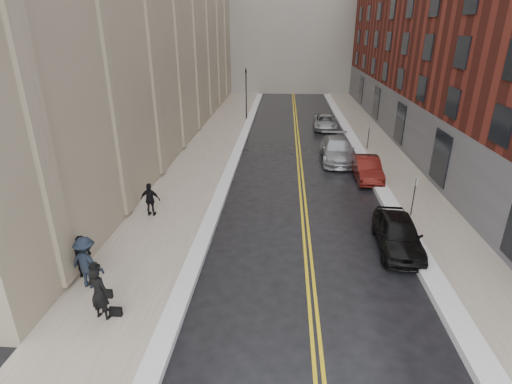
# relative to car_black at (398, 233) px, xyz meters

# --- Properties ---
(ground) EXTENTS (160.00, 160.00, 0.00)m
(ground) POSITION_rel_car_black_xyz_m (-6.39, -4.83, -0.75)
(ground) COLOR black
(ground) RESTS_ON ground
(sidewalk_left) EXTENTS (4.00, 64.00, 0.15)m
(sidewalk_left) POSITION_rel_car_black_xyz_m (-10.89, 11.17, -0.67)
(sidewalk_left) COLOR gray
(sidewalk_left) RESTS_ON ground
(sidewalk_right) EXTENTS (3.00, 64.00, 0.15)m
(sidewalk_right) POSITION_rel_car_black_xyz_m (2.61, 11.17, -0.67)
(sidewalk_right) COLOR gray
(sidewalk_right) RESTS_ON ground
(lane_stripe_a) EXTENTS (0.12, 64.00, 0.01)m
(lane_stripe_a) POSITION_rel_car_black_xyz_m (-4.01, 11.17, -0.75)
(lane_stripe_a) COLOR gold
(lane_stripe_a) RESTS_ON ground
(lane_stripe_b) EXTENTS (0.12, 64.00, 0.01)m
(lane_stripe_b) POSITION_rel_car_black_xyz_m (-3.77, 11.17, -0.75)
(lane_stripe_b) COLOR gold
(lane_stripe_b) RESTS_ON ground
(snow_ridge_left) EXTENTS (0.70, 60.80, 0.26)m
(snow_ridge_left) POSITION_rel_car_black_xyz_m (-8.59, 11.17, -0.62)
(snow_ridge_left) COLOR white
(snow_ridge_left) RESTS_ON ground
(snow_ridge_right) EXTENTS (0.85, 60.80, 0.30)m
(snow_ridge_right) POSITION_rel_car_black_xyz_m (0.76, 11.17, -0.60)
(snow_ridge_right) COLOR white
(snow_ridge_right) RESTS_ON ground
(building_right) EXTENTS (14.00, 50.00, 18.00)m
(building_right) POSITION_rel_car_black_xyz_m (11.11, 18.17, 8.25)
(building_right) COLOR maroon
(building_right) RESTS_ON ground
(traffic_signal) EXTENTS (0.18, 0.15, 5.20)m
(traffic_signal) POSITION_rel_car_black_xyz_m (-8.99, 25.17, 2.33)
(traffic_signal) COLOR black
(traffic_signal) RESTS_ON ground
(parking_sign_near) EXTENTS (0.06, 0.35, 2.23)m
(parking_sign_near) POSITION_rel_car_black_xyz_m (1.51, 3.17, 0.61)
(parking_sign_near) COLOR black
(parking_sign_near) RESTS_ON ground
(parking_sign_far) EXTENTS (0.06, 0.35, 2.23)m
(parking_sign_far) POSITION_rel_car_black_xyz_m (1.51, 15.17, 0.61)
(parking_sign_far) COLOR black
(parking_sign_far) RESTS_ON ground
(car_black) EXTENTS (2.00, 4.49, 1.50)m
(car_black) POSITION_rel_car_black_xyz_m (0.00, 0.00, 0.00)
(car_black) COLOR black
(car_black) RESTS_ON ground
(car_maroon) EXTENTS (1.51, 4.29, 1.41)m
(car_maroon) POSITION_rel_car_black_xyz_m (0.26, 8.73, -0.04)
(car_maroon) COLOR #4C110D
(car_maroon) RESTS_ON ground
(car_silver_near) EXTENTS (2.37, 5.57, 1.60)m
(car_silver_near) POSITION_rel_car_black_xyz_m (-1.19, 12.42, 0.05)
(car_silver_near) COLOR #96999D
(car_silver_near) RESTS_ON ground
(car_silver_far) EXTENTS (2.32, 4.68, 1.27)m
(car_silver_far) POSITION_rel_car_black_xyz_m (-1.19, 22.21, -0.11)
(car_silver_far) COLOR #979B9F
(car_silver_far) RESTS_ON ground
(pedestrian_main) EXTENTS (0.81, 0.63, 1.96)m
(pedestrian_main) POSITION_rel_car_black_xyz_m (-10.88, -5.46, 0.38)
(pedestrian_main) COLOR black
(pedestrian_main) RESTS_ON sidewalk_left
(pedestrian_a) EXTENTS (0.92, 0.76, 1.71)m
(pedestrian_a) POSITION_rel_car_black_xyz_m (-12.59, -3.14, 0.25)
(pedestrian_a) COLOR black
(pedestrian_a) RESTS_ON sidewalk_left
(pedestrian_b) EXTENTS (1.45, 1.06, 2.02)m
(pedestrian_b) POSITION_rel_car_black_xyz_m (-12.07, -3.81, 0.41)
(pedestrian_b) COLOR black
(pedestrian_b) RESTS_ON sidewalk_left
(pedestrian_c) EXTENTS (1.03, 0.47, 1.73)m
(pedestrian_c) POSITION_rel_car_black_xyz_m (-11.68, 2.23, 0.27)
(pedestrian_c) COLOR black
(pedestrian_c) RESTS_ON sidewalk_left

